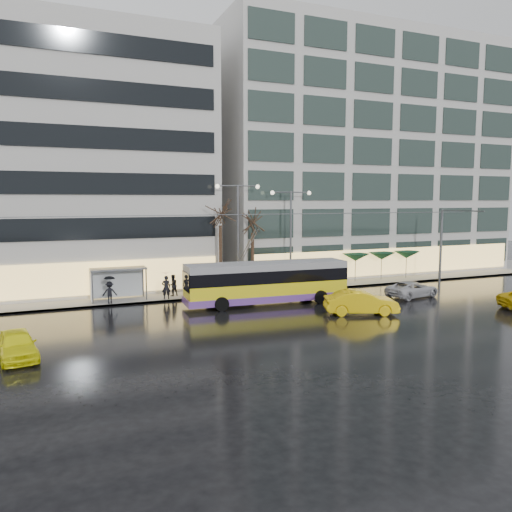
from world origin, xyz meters
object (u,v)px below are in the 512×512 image
taxi_a (17,345)px  bus_shelter (113,277)px  trolleybus (267,284)px  street_lamp_near (238,222)px

taxi_a → bus_shelter: bearing=55.0°
taxi_a → trolleybus: bearing=14.4°
trolleybus → bus_shelter: trolleybus is taller
street_lamp_near → taxi_a: bearing=-142.5°
trolleybus → street_lamp_near: 7.01m
bus_shelter → taxi_a: (-6.16, -12.59, -1.24)m
bus_shelter → trolleybus: bearing=-26.5°
bus_shelter → street_lamp_near: (10.38, 0.11, 4.03)m
trolleybus → bus_shelter: size_ratio=3.00×
bus_shelter → street_lamp_near: bearing=0.6°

